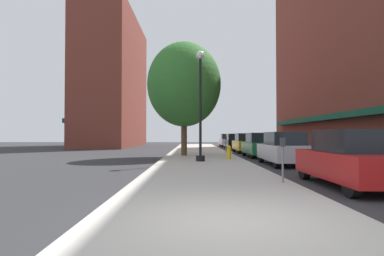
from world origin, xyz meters
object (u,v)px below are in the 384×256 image
(car_silver, at_px, (283,149))
(car_black, at_px, (234,142))
(car_yellow, at_px, (245,143))
(car_white, at_px, (227,140))
(fire_hydrant, at_px, (228,152))
(parking_meter_far, at_px, (282,154))
(tree_near, at_px, (183,85))
(parking_meter_near, at_px, (225,142))
(lamppost, at_px, (200,103))
(car_red, at_px, (351,159))
(car_green, at_px, (259,145))

(car_silver, height_order, car_black, same)
(car_yellow, bearing_deg, car_white, 87.84)
(fire_hydrant, xyz_separation_m, parking_meter_far, (0.50, -9.16, 0.43))
(tree_near, height_order, car_white, tree_near)
(car_white, bearing_deg, parking_meter_near, -98.20)
(car_yellow, bearing_deg, car_black, 87.84)
(parking_meter_far, height_order, tree_near, tree_near)
(car_yellow, bearing_deg, lamppost, -114.10)
(car_silver, xyz_separation_m, car_yellow, (0.00, 11.30, 0.00))
(car_silver, height_order, car_yellow, same)
(fire_hydrant, height_order, car_red, car_red)
(car_green, bearing_deg, car_yellow, 90.12)
(car_silver, relative_size, car_green, 1.00)
(car_red, distance_m, car_black, 25.15)
(lamppost, bearing_deg, car_black, 76.60)
(fire_hydrant, xyz_separation_m, car_white, (2.45, 22.83, 0.29))
(car_green, bearing_deg, parking_meter_far, -98.91)
(tree_near, height_order, car_silver, tree_near)
(fire_hydrant, relative_size, car_silver, 0.18)
(car_red, relative_size, car_white, 1.00)
(parking_meter_far, bearing_deg, car_red, -3.26)
(car_yellow, bearing_deg, tree_near, -134.93)
(lamppost, xyz_separation_m, car_silver, (4.15, -1.00, -2.39))
(car_black, bearing_deg, parking_meter_near, -102.06)
(car_green, bearing_deg, fire_hydrant, -128.03)
(parking_meter_near, distance_m, car_green, 3.83)
(parking_meter_far, relative_size, car_silver, 0.30)
(tree_near, distance_m, car_black, 14.30)
(tree_near, xyz_separation_m, car_black, (5.14, 12.68, -4.16))
(fire_hydrant, height_order, parking_meter_near, parking_meter_near)
(parking_meter_near, xyz_separation_m, car_black, (1.95, 9.46, -0.14))
(lamppost, xyz_separation_m, car_green, (4.15, 4.67, -2.39))
(car_silver, xyz_separation_m, car_white, (0.00, 25.38, 0.00))
(fire_hydrant, xyz_separation_m, car_silver, (2.45, -2.55, 0.29))
(car_red, xyz_separation_m, car_silver, (0.00, 6.73, 0.00))
(parking_meter_near, relative_size, car_silver, 0.30)
(car_yellow, height_order, car_white, same)
(tree_near, xyz_separation_m, car_white, (5.14, 19.63, -4.16))
(lamppost, distance_m, parking_meter_far, 8.24)
(parking_meter_near, xyz_separation_m, car_green, (1.95, -3.30, -0.14))
(fire_hydrant, bearing_deg, car_red, -75.21)
(car_silver, xyz_separation_m, car_green, (0.00, 5.67, 0.00))
(parking_meter_near, height_order, car_red, car_red)
(fire_hydrant, height_order, car_silver, car_silver)
(car_white, bearing_deg, car_silver, -91.42)
(parking_meter_far, height_order, car_green, car_green)
(car_yellow, bearing_deg, car_silver, -92.16)
(fire_hydrant, distance_m, car_white, 22.96)
(fire_hydrant, bearing_deg, car_black, 81.23)
(car_red, relative_size, car_silver, 1.00)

